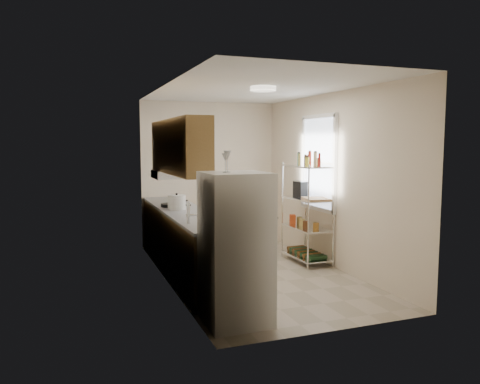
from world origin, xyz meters
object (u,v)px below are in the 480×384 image
object	(u,v)px
refrigerator	(236,248)
espresso_machine	(300,188)
cutting_board	(316,199)
frying_pan_large	(170,205)
rice_cooker	(177,202)

from	to	relation	value
refrigerator	espresso_machine	world-z (taller)	refrigerator
refrigerator	cutting_board	xyz separation A→B (m)	(1.89, 1.67, 0.24)
cutting_board	espresso_machine	size ratio (longest dim) A/B	1.77
refrigerator	cutting_board	size ratio (longest dim) A/B	3.57
refrigerator	espresso_machine	distance (m)	3.00
frying_pan_large	cutting_board	world-z (taller)	cutting_board
frying_pan_large	cutting_board	size ratio (longest dim) A/B	0.64
refrigerator	rice_cooker	size ratio (longest dim) A/B	6.04
refrigerator	frying_pan_large	distance (m)	2.50
cutting_board	rice_cooker	bearing A→B (deg)	166.23
refrigerator	rice_cooker	world-z (taller)	refrigerator
refrigerator	cutting_board	distance (m)	2.53
refrigerator	cutting_board	bearing A→B (deg)	41.61
rice_cooker	frying_pan_large	bearing A→B (deg)	94.86
refrigerator	frying_pan_large	bearing A→B (deg)	93.50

